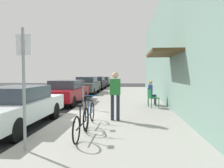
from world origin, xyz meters
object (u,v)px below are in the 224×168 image
parked_car_2 (87,85)px  parked_car_3 (97,83)px  cafe_chair_1 (150,95)px  pedestrian_standing (115,92)px  parked_car_1 (66,92)px  parking_meter (83,92)px  parked_car_4 (104,81)px  bicycle_1 (89,114)px  parked_car_0 (15,106)px  cafe_chair_0 (152,97)px  street_sign (24,80)px  bicycle_0 (82,123)px  seated_patron_1 (151,92)px

parked_car_2 → parked_car_3: parked_car_2 is taller
cafe_chair_1 → parked_car_2: bearing=126.0°
parked_car_2 → pedestrian_standing: (3.21, -10.37, 0.35)m
parked_car_3 → pedestrian_standing: size_ratio=2.59×
parked_car_1 → parking_meter: bearing=-55.7°
parked_car_4 → bicycle_1: 22.69m
parked_car_0 → cafe_chair_0: parked_car_0 is taller
parked_car_4 → street_sign: 24.93m
parked_car_0 → parked_car_4: 22.64m
parking_meter → cafe_chair_1: size_ratio=1.52×
street_sign → bicycle_0: size_ratio=1.52×
parked_car_4 → cafe_chair_1: 18.73m
parked_car_3 → parked_car_4: size_ratio=1.00×
parked_car_0 → parked_car_1: (0.00, 5.30, 0.01)m
cafe_chair_0 → seated_patron_1: size_ratio=0.67×
parked_car_3 → seated_patron_1: bearing=-67.9°
parked_car_4 → pedestrian_standing: 22.10m
street_sign → bicycle_1: bearing=68.0°
cafe_chair_0 → parking_meter: bearing=-168.5°
parking_meter → cafe_chair_0: size_ratio=1.52×
street_sign → bicycle_1: size_ratio=1.52×
parked_car_0 → parked_car_1: 5.30m
bicycle_1 → pedestrian_standing: size_ratio=1.01×
parked_car_4 → parking_meter: 19.68m
cafe_chair_1 → parked_car_1: bearing=171.0°
parked_car_3 → street_sign: size_ratio=1.69×
parked_car_2 → cafe_chair_1: 8.17m
parking_meter → bicycle_1: bearing=-73.4°
bicycle_1 → parked_car_4: bearing=96.1°
cafe_chair_1 → pedestrian_standing: size_ratio=0.51×
parking_meter → seated_patron_1: bearing=24.5°
parked_car_0 → parking_meter: 3.40m
bicycle_1 → cafe_chair_1: size_ratio=1.97×
cafe_chair_0 → pedestrian_standing: 3.35m
parked_car_3 → bicycle_0: bearing=-82.0°
cafe_chair_0 → cafe_chair_1: bearing=90.2°
bicycle_0 → pedestrian_standing: 2.21m
parked_car_4 → cafe_chair_0: parked_car_4 is taller
parked_car_4 → parked_car_2: bearing=-90.0°
parked_car_3 → street_sign: (1.50, -18.72, 0.89)m
cafe_chair_0 → seated_patron_1: seated_patron_1 is taller
parked_car_2 → bicycle_1: parked_car_2 is taller
parked_car_4 → parking_meter: parking_meter is taller
parked_car_1 → street_sign: 7.72m
parked_car_2 → cafe_chair_0: size_ratio=5.06×
parked_car_0 → parked_car_1: bearing=90.0°
bicycle_1 → bicycle_0: bearing=-87.3°
parking_meter → seated_patron_1: 3.63m
parked_car_4 → parking_meter: size_ratio=3.33×
pedestrian_standing → seated_patron_1: bearing=66.4°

